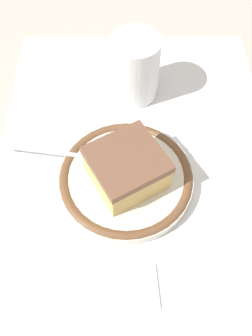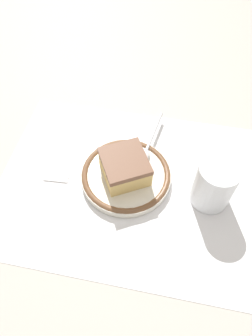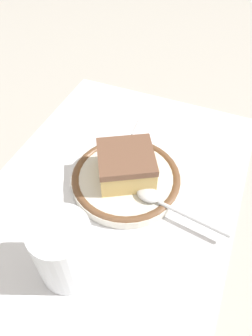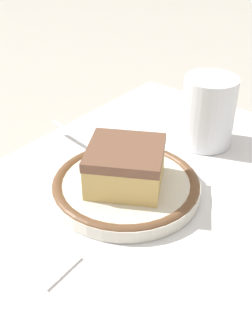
{
  "view_description": "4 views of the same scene",
  "coord_description": "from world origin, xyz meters",
  "px_view_note": "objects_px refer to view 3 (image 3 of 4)",
  "views": [
    {
      "loc": [
        0.25,
        -0.01,
        0.41
      ],
      "look_at": [
        0.03,
        -0.01,
        0.04
      ],
      "focal_mm": 37.14,
      "sensor_mm": 36.0,
      "label": 1
    },
    {
      "loc": [
        -0.04,
        0.32,
        0.53
      ],
      "look_at": [
        0.03,
        -0.01,
        0.04
      ],
      "focal_mm": 33.44,
      "sensor_mm": 36.0,
      "label": 2
    },
    {
      "loc": [
        -0.27,
        -0.14,
        0.4
      ],
      "look_at": [
        0.03,
        -0.01,
        0.04
      ],
      "focal_mm": 33.19,
      "sensor_mm": 36.0,
      "label": 3
    },
    {
      "loc": [
        0.34,
        0.24,
        0.31
      ],
      "look_at": [
        0.03,
        -0.01,
        0.04
      ],
      "focal_mm": 45.36,
      "sensor_mm": 36.0,
      "label": 4
    }
  ],
  "objects_px": {
    "cake_slice": "(126,165)",
    "spoon": "(160,202)",
    "plate": "(126,179)",
    "cup": "(64,253)",
    "sugar_packet": "(143,127)"
  },
  "relations": [
    {
      "from": "cake_slice",
      "to": "spoon",
      "type": "height_order",
      "value": "cake_slice"
    },
    {
      "from": "plate",
      "to": "cake_slice",
      "type": "distance_m",
      "value": 0.03
    },
    {
      "from": "plate",
      "to": "spoon",
      "type": "relative_size",
      "value": 1.2
    },
    {
      "from": "plate",
      "to": "cup",
      "type": "xyz_separation_m",
      "value": [
        -0.16,
        0.01,
        0.03
      ]
    },
    {
      "from": "cup",
      "to": "sugar_packet",
      "type": "height_order",
      "value": "cup"
    },
    {
      "from": "plate",
      "to": "spoon",
      "type": "bearing_deg",
      "value": -114.87
    },
    {
      "from": "cake_slice",
      "to": "sugar_packet",
      "type": "bearing_deg",
      "value": 8.32
    },
    {
      "from": "plate",
      "to": "spoon",
      "type": "distance_m",
      "value": 0.07
    },
    {
      "from": "sugar_packet",
      "to": "spoon",
      "type": "bearing_deg",
      "value": -152.64
    },
    {
      "from": "plate",
      "to": "sugar_packet",
      "type": "relative_size",
      "value": 3.55
    },
    {
      "from": "plate",
      "to": "cup",
      "type": "height_order",
      "value": "cup"
    },
    {
      "from": "cake_slice",
      "to": "sugar_packet",
      "type": "xyz_separation_m",
      "value": [
        0.14,
        0.02,
        -0.04
      ]
    },
    {
      "from": "plate",
      "to": "cup",
      "type": "bearing_deg",
      "value": 175.08
    },
    {
      "from": "spoon",
      "to": "sugar_packet",
      "type": "relative_size",
      "value": 2.96
    },
    {
      "from": "spoon",
      "to": "cake_slice",
      "type": "bearing_deg",
      "value": 63.83
    }
  ]
}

